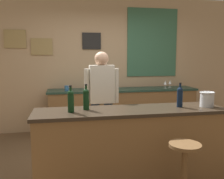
{
  "coord_description": "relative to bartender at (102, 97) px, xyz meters",
  "views": [
    {
      "loc": [
        -0.79,
        -3.22,
        1.54
      ],
      "look_at": [
        -0.07,
        0.45,
        1.05
      ],
      "focal_mm": 39.85,
      "sensor_mm": 36.0,
      "label": 1
    }
  ],
  "objects": [
    {
      "name": "back_wall",
      "position": [
        0.25,
        1.6,
        0.48
      ],
      "size": [
        6.0,
        0.09,
        2.8
      ],
      "color": "tan",
      "rests_on": "ground_plane"
    },
    {
      "name": "wine_glass_b",
      "position": [
        0.38,
        1.25,
        0.07
      ],
      "size": [
        0.07,
        0.07,
        0.16
      ],
      "color": "silver",
      "rests_on": "side_counter"
    },
    {
      "name": "wine_glass_d",
      "position": [
        1.64,
        1.23,
        0.07
      ],
      "size": [
        0.07,
        0.07,
        0.16
      ],
      "color": "silver",
      "rests_on": "side_counter"
    },
    {
      "name": "side_counter",
      "position": [
        0.63,
        1.22,
        -0.48
      ],
      "size": [
        3.02,
        0.56,
        0.9
      ],
      "color": "brown",
      "rests_on": "ground_plane"
    },
    {
      "name": "ground_plane",
      "position": [
        0.23,
        -0.43,
        -0.94
      ],
      "size": [
        10.0,
        10.0,
        0.0
      ],
      "primitive_type": "plane",
      "color": "brown"
    },
    {
      "name": "bar_counter",
      "position": [
        0.23,
        -0.83,
        -0.47
      ],
      "size": [
        2.31,
        0.6,
        0.92
      ],
      "color": "brown",
      "rests_on": "ground_plane"
    },
    {
      "name": "wine_bottle_b",
      "position": [
        -0.3,
        -0.76,
        0.12
      ],
      "size": [
        0.07,
        0.07,
        0.31
      ],
      "color": "black",
      "rests_on": "bar_counter"
    },
    {
      "name": "bar_stool",
      "position": [
        0.62,
        -1.45,
        -0.48
      ],
      "size": [
        0.32,
        0.32,
        0.68
      ],
      "color": "brown",
      "rests_on": "ground_plane"
    },
    {
      "name": "wine_bottle_c",
      "position": [
        0.86,
        -0.82,
        0.12
      ],
      "size": [
        0.07,
        0.07,
        0.31
      ],
      "color": "black",
      "rests_on": "bar_counter"
    },
    {
      "name": "wine_glass_c",
      "position": [
        1.5,
        1.13,
        0.07
      ],
      "size": [
        0.07,
        0.07,
        0.16
      ],
      "color": "silver",
      "rests_on": "side_counter"
    },
    {
      "name": "ice_bucket",
      "position": [
        1.2,
        -0.86,
        0.08
      ],
      "size": [
        0.19,
        0.19,
        0.19
      ],
      "color": "#B7BABF",
      "rests_on": "bar_counter"
    },
    {
      "name": "coffee_mug",
      "position": [
        -0.5,
        1.17,
        0.01
      ],
      "size": [
        0.13,
        0.08,
        0.09
      ],
      "color": "#336699",
      "rests_on": "side_counter"
    },
    {
      "name": "wine_bottle_a",
      "position": [
        -0.48,
        -0.85,
        0.12
      ],
      "size": [
        0.07,
        0.07,
        0.31
      ],
      "color": "black",
      "rests_on": "bar_counter"
    },
    {
      "name": "bartender",
      "position": [
        0.0,
        0.0,
        0.0
      ],
      "size": [
        0.52,
        0.21,
        1.62
      ],
      "color": "#384766",
      "rests_on": "ground_plane"
    },
    {
      "name": "wine_glass_a",
      "position": [
        0.13,
        1.26,
        0.07
      ],
      "size": [
        0.07,
        0.07,
        0.16
      ],
      "color": "silver",
      "rests_on": "side_counter"
    }
  ]
}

